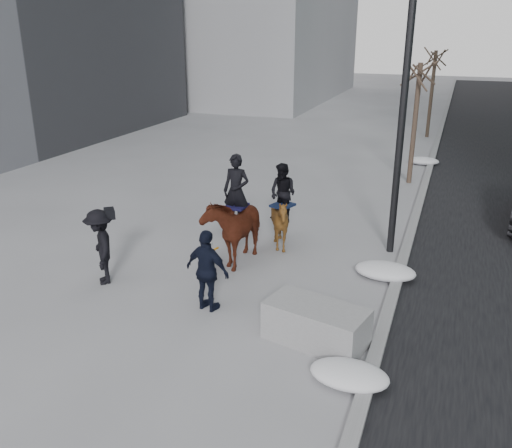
% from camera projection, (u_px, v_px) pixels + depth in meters
% --- Properties ---
extents(ground, '(120.00, 120.00, 0.00)m').
position_uv_depth(ground, '(236.00, 310.00, 11.31)').
color(ground, gray).
rests_on(ground, ground).
extents(curb, '(0.25, 90.00, 0.12)m').
position_uv_depth(curb, '(423.00, 192.00, 19.09)').
color(curb, gray).
rests_on(curb, ground).
extents(planter, '(2.03, 1.33, 0.75)m').
position_uv_depth(planter, '(316.00, 324.00, 10.05)').
color(planter, gray).
rests_on(planter, ground).
extents(tree_near, '(1.20, 1.20, 4.84)m').
position_uv_depth(tree_near, '(415.00, 118.00, 19.61)').
color(tree_near, '#33291E').
rests_on(tree_near, ground).
extents(tree_far, '(1.20, 1.20, 4.88)m').
position_uv_depth(tree_far, '(432.00, 90.00, 27.95)').
color(tree_far, '#392B22').
rests_on(tree_far, ground).
extents(mounted_left, '(0.99, 2.09, 2.68)m').
position_uv_depth(mounted_left, '(235.00, 222.00, 13.42)').
color(mounted_left, '#481C0E').
rests_on(mounted_left, ground).
extents(mounted_right, '(1.57, 1.67, 2.28)m').
position_uv_depth(mounted_right, '(281.00, 216.00, 14.11)').
color(mounted_right, '#47280E').
rests_on(mounted_right, ground).
extents(feeder, '(1.09, 0.95, 1.75)m').
position_uv_depth(feeder, '(208.00, 271.00, 11.04)').
color(feeder, black).
rests_on(feeder, ground).
extents(camera_crew, '(1.23, 1.29, 1.75)m').
position_uv_depth(camera_crew, '(101.00, 247.00, 12.23)').
color(camera_crew, black).
rests_on(camera_crew, ground).
extents(lamppost, '(0.25, 1.46, 9.09)m').
position_uv_depth(lamppost, '(408.00, 53.00, 12.43)').
color(lamppost, black).
rests_on(lamppost, ground).
extents(snow_piles, '(1.41, 16.83, 0.36)m').
position_uv_depth(snow_piles, '(395.00, 242.00, 14.38)').
color(snow_piles, silver).
rests_on(snow_piles, ground).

